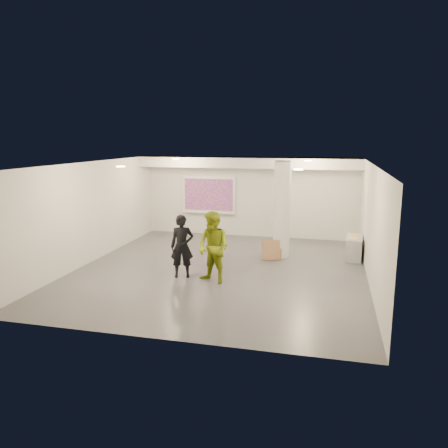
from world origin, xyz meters
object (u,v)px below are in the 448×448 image
(column, at_px, (282,210))
(projection_screen, at_px, (209,195))
(credenza, at_px, (354,248))
(man, at_px, (213,248))
(woman, at_px, (182,246))

(column, bearing_deg, projection_screen, 139.44)
(credenza, xyz_separation_m, man, (-3.63, -3.29, 0.59))
(column, height_order, projection_screen, column)
(column, xyz_separation_m, man, (-1.41, -2.92, -0.57))
(credenza, distance_m, woman, 5.50)
(projection_screen, distance_m, credenza, 5.91)
(column, height_order, credenza, column)
(man, bearing_deg, credenza, 67.07)
(column, xyz_separation_m, projection_screen, (-3.10, 2.65, 0.03))
(column, distance_m, projection_screen, 4.08)
(woman, height_order, man, man)
(projection_screen, bearing_deg, credenza, -23.20)
(credenza, bearing_deg, column, -166.23)
(column, distance_m, credenza, 2.53)
(column, relative_size, credenza, 2.59)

